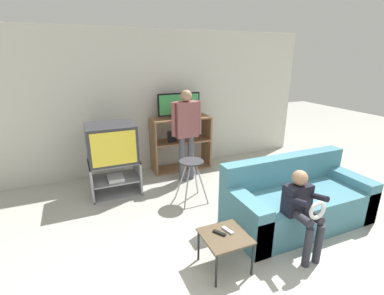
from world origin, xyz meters
name	(u,v)px	position (x,y,z in m)	size (l,w,h in m)	color
wall_back	(154,102)	(0.00, 3.66, 1.30)	(6.40, 0.06, 2.60)	beige
tv_stand	(115,177)	(-0.92, 2.82, 0.27)	(0.76, 0.55, 0.55)	#939399
television_main	(111,143)	(-0.92, 2.84, 0.85)	(0.72, 0.63, 0.59)	#2D2D33
media_shelf	(181,143)	(0.43, 3.37, 0.53)	(1.13, 0.43, 1.03)	#8E6642
television_flat	(179,106)	(0.41, 3.39, 1.25)	(0.82, 0.20, 0.45)	black
folding_stool	(191,168)	(0.11, 2.10, 0.54)	(0.41, 0.40, 0.66)	#99999E
snack_table	(225,239)	(-0.13, 0.65, 0.35)	(0.46, 0.46, 0.39)	brown
remote_control_black	(219,233)	(-0.17, 0.70, 0.40)	(0.04, 0.14, 0.02)	black
remote_control_white	(228,230)	(-0.07, 0.70, 0.40)	(0.04, 0.14, 0.02)	silver
couch	(296,201)	(1.17, 1.04, 0.30)	(1.92, 0.85, 0.84)	teal
person_standing_adult	(186,127)	(0.34, 2.85, 0.97)	(0.53, 0.20, 1.60)	#4C4C56
person_seated_child	(302,206)	(0.76, 0.54, 0.59)	(0.33, 0.43, 0.97)	#2D2D38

